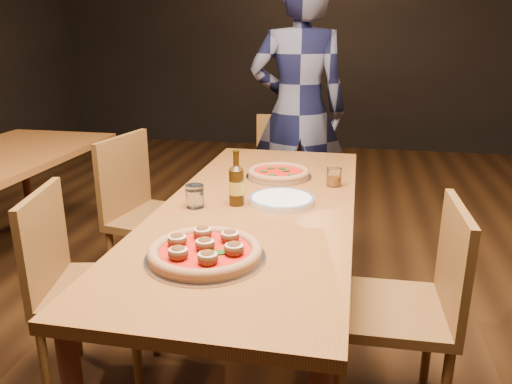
% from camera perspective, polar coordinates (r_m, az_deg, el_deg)
% --- Properties ---
extents(ground, '(9.00, 9.00, 0.00)m').
position_cam_1_polar(ground, '(2.47, 0.24, -18.01)').
color(ground, black).
extents(table_main, '(0.80, 2.00, 0.75)m').
position_cam_1_polar(table_main, '(2.15, 0.26, -3.19)').
color(table_main, brown).
rests_on(table_main, ground).
extents(chair_main_nw, '(0.50, 0.50, 0.90)m').
position_cam_1_polar(chair_main_nw, '(2.18, -17.58, -10.35)').
color(chair_main_nw, '#573017').
rests_on(chair_main_nw, ground).
extents(chair_main_sw, '(0.52, 0.52, 0.96)m').
position_cam_1_polar(chair_main_sw, '(2.77, -11.00, -2.90)').
color(chair_main_sw, '#573017').
rests_on(chair_main_sw, ground).
extents(chair_main_e, '(0.44, 0.44, 0.91)m').
position_cam_1_polar(chair_main_e, '(2.00, 15.27, -12.68)').
color(chair_main_e, '#573017').
rests_on(chair_main_e, ground).
extents(chair_end, '(0.47, 0.47, 0.94)m').
position_cam_1_polar(chair_end, '(3.38, 3.36, 1.02)').
color(chair_end, '#573017').
rests_on(chair_end, ground).
extents(pizza_meatball, '(0.39, 0.39, 0.07)m').
position_cam_1_polar(pizza_meatball, '(1.63, -5.82, -6.73)').
color(pizza_meatball, '#B7B7BF').
rests_on(pizza_meatball, table_main).
extents(pizza_margherita, '(0.33, 0.33, 0.04)m').
position_cam_1_polar(pizza_margherita, '(2.51, 2.60, 2.17)').
color(pizza_margherita, '#B7B7BF').
rests_on(pizza_margherita, table_main).
extents(plate_stack, '(0.28, 0.28, 0.03)m').
position_cam_1_polar(plate_stack, '(2.13, 2.95, -0.92)').
color(plate_stack, white).
rests_on(plate_stack, table_main).
extents(beer_bottle, '(0.06, 0.06, 0.23)m').
position_cam_1_polar(beer_bottle, '(2.09, -2.25, 0.69)').
color(beer_bottle, black).
rests_on(beer_bottle, table_main).
extents(water_glass, '(0.08, 0.08, 0.10)m').
position_cam_1_polar(water_glass, '(2.09, -7.01, -0.47)').
color(water_glass, white).
rests_on(water_glass, table_main).
extents(amber_glass, '(0.07, 0.07, 0.09)m').
position_cam_1_polar(amber_glass, '(2.39, 8.89, 1.73)').
color(amber_glass, '#A95813').
rests_on(amber_glass, table_main).
extents(diner, '(0.74, 0.55, 1.84)m').
position_cam_1_polar(diner, '(3.48, 4.86, 9.06)').
color(diner, black).
rests_on(diner, ground).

